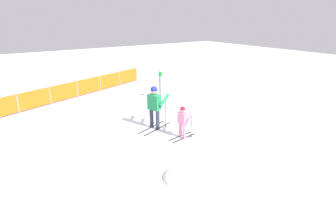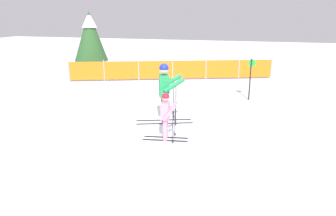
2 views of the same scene
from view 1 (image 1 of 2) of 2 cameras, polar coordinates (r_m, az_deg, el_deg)
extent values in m
plane|color=white|center=(11.10, -2.95, -4.15)|extent=(60.00, 60.00, 0.00)
cube|color=black|center=(11.07, -3.57, -4.15)|extent=(1.62, 0.62, 0.02)
cube|color=black|center=(10.89, -2.26, -4.56)|extent=(1.62, 0.62, 0.02)
cylinder|color=#333847|center=(10.92, -3.62, -2.16)|extent=(0.16, 0.16, 0.81)
cylinder|color=#333847|center=(10.73, -2.29, -2.53)|extent=(0.16, 0.16, 0.81)
cube|color=#1E8C4C|center=(10.58, -3.02, 1.27)|extent=(0.44, 0.57, 0.63)
cylinder|color=#1E8C4C|center=(10.95, -3.41, 2.31)|extent=(0.62, 0.33, 0.45)
cylinder|color=#1E8C4C|center=(10.57, -0.78, 1.73)|extent=(0.62, 0.33, 0.45)
sphere|color=#D8AD8C|center=(10.44, -3.07, 3.75)|extent=(0.27, 0.27, 0.27)
sphere|color=navy|center=(10.43, -3.07, 4.00)|extent=(0.28, 0.28, 0.28)
cylinder|color=black|center=(11.18, -3.25, -0.51)|extent=(0.02, 0.02, 1.26)
cylinder|color=black|center=(11.38, -3.20, -3.20)|extent=(0.07, 0.07, 0.01)
cylinder|color=black|center=(10.79, -0.53, -1.21)|extent=(0.02, 0.02, 1.26)
cylinder|color=black|center=(11.01, -0.52, -3.98)|extent=(0.07, 0.07, 0.01)
cube|color=black|center=(10.25, 2.64, -6.15)|extent=(1.18, 0.21, 0.02)
cube|color=black|center=(10.10, 3.53, -6.55)|extent=(1.18, 0.21, 0.02)
cylinder|color=pink|center=(10.13, 2.66, -4.66)|extent=(0.11, 0.11, 0.56)
cylinder|color=pink|center=(9.98, 3.57, -5.04)|extent=(0.11, 0.11, 0.56)
cube|color=pink|center=(9.86, 3.16, -2.20)|extent=(0.25, 0.37, 0.44)
cylinder|color=pink|center=(10.09, 2.83, -1.70)|extent=(0.35, 0.13, 0.41)
cylinder|color=pink|center=(9.81, 4.62, -2.38)|extent=(0.35, 0.13, 0.41)
sphere|color=#D8AD8C|center=(9.74, 3.20, -0.38)|extent=(0.19, 0.19, 0.19)
sphere|color=red|center=(9.73, 3.20, -0.20)|extent=(0.20, 0.20, 0.20)
cylinder|color=black|center=(10.31, 3.01, -3.39)|extent=(0.02, 0.02, 0.87)
cylinder|color=black|center=(10.46, 2.97, -5.29)|extent=(0.07, 0.07, 0.01)
cylinder|color=black|center=(9.99, 5.08, -4.22)|extent=(0.02, 0.02, 0.87)
cylinder|color=black|center=(10.14, 5.01, -6.17)|extent=(0.07, 0.07, 0.01)
cylinder|color=gray|center=(14.36, -29.92, 0.93)|extent=(0.06, 0.06, 1.04)
cylinder|color=gray|center=(15.06, -24.27, 2.57)|extent=(0.06, 0.06, 1.04)
cylinder|color=gray|center=(15.90, -19.15, 4.04)|extent=(0.06, 0.06, 1.04)
cylinder|color=gray|center=(16.87, -14.56, 5.32)|extent=(0.06, 0.06, 1.04)
cylinder|color=gray|center=(17.94, -10.49, 6.42)|extent=(0.06, 0.06, 1.04)
cylinder|color=gray|center=(19.09, -6.87, 7.37)|extent=(0.06, 0.06, 1.04)
cube|color=orange|center=(14.69, -27.03, 1.77)|extent=(1.58, 0.59, 0.87)
cube|color=orange|center=(15.47, -21.64, 3.33)|extent=(1.58, 0.59, 0.87)
cube|color=orange|center=(16.37, -16.79, 4.70)|extent=(1.58, 0.59, 0.87)
cube|color=orange|center=(17.39, -12.47, 5.89)|extent=(1.58, 0.59, 0.87)
cube|color=orange|center=(18.51, -8.62, 6.92)|extent=(1.58, 0.59, 0.87)
cylinder|color=black|center=(14.67, -1.76, 4.97)|extent=(0.05, 0.05, 1.57)
cylinder|color=green|center=(14.54, -1.70, 7.38)|extent=(0.28, 0.06, 0.28)
ellipsoid|color=white|center=(7.90, 3.69, -14.66)|extent=(1.34, 1.14, 0.53)
camera|label=2|loc=(7.86, 58.66, 1.47)|focal=35.00mm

